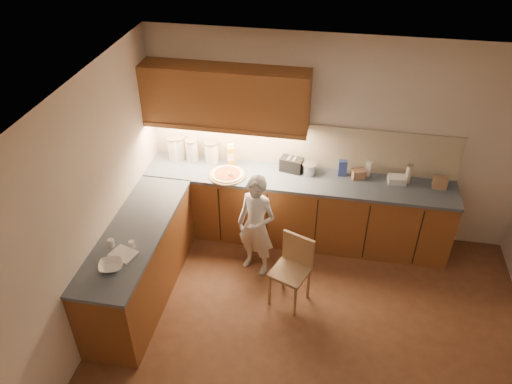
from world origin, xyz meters
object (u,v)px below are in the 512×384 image
wooden_chair (293,265)px  toaster (292,164)px  child (256,226)px  pizza_on_board (227,175)px  oil_jug (231,155)px

wooden_chair → toaster: size_ratio=2.79×
child → toaster: child is taller
pizza_on_board → wooden_chair: size_ratio=0.54×
pizza_on_board → oil_jug: bearing=92.3°
child → toaster: size_ratio=4.35×
child → oil_jug: (-0.47, 0.82, 0.40)m
child → oil_jug: bearing=140.6°
oil_jug → toaster: bearing=-0.4°
pizza_on_board → toaster: 0.80m
child → oil_jug: 1.03m
wooden_chair → oil_jug: oil_jug is taller
child → oil_jug: child is taller
pizza_on_board → oil_jug: oil_jug is taller
pizza_on_board → child: (0.46, -0.55, -0.29)m
toaster → child: bearing=-97.6°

